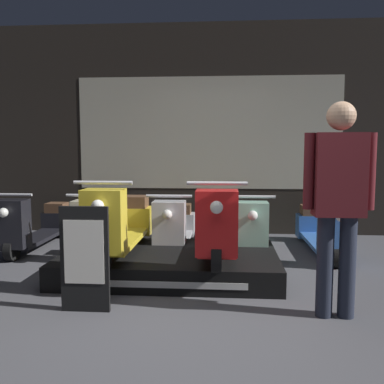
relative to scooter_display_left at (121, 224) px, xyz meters
name	(u,v)px	position (x,y,z in m)	size (l,w,h in m)	color
ground_plane	(191,326)	(0.82, -1.26, -0.54)	(30.00, 30.00, 0.00)	#4C4C51
shop_wall_back	(209,130)	(0.82, 2.30, 1.06)	(7.28, 0.09, 3.20)	#28231E
display_platform	(170,263)	(0.50, 0.04, -0.42)	(2.23, 1.37, 0.24)	black
scooter_display_left	(121,224)	(0.00, 0.00, 0.00)	(0.52, 1.76, 0.80)	black
scooter_display_right	(218,225)	(1.00, 0.00, 0.00)	(0.52, 1.76, 0.80)	black
scooter_backrow_0	(36,226)	(-1.42, 1.09, -0.24)	(0.52, 1.76, 0.80)	black
scooter_backrow_1	(105,226)	(-0.49, 1.09, -0.24)	(0.52, 1.76, 0.80)	black
scooter_backrow_2	(176,227)	(0.44, 1.09, -0.24)	(0.52, 1.76, 0.80)	black
scooter_backrow_3	(248,228)	(1.37, 1.09, -0.24)	(0.52, 1.76, 0.80)	black
scooter_backrow_4	(322,230)	(2.30, 1.09, -0.24)	(0.52, 1.76, 0.80)	black
person_right_browsing	(339,195)	(1.94, -0.99, 0.43)	(0.54, 0.22, 1.67)	#232838
price_sign_board	(85,259)	(-0.05, -1.03, -0.10)	(0.40, 0.04, 0.86)	black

